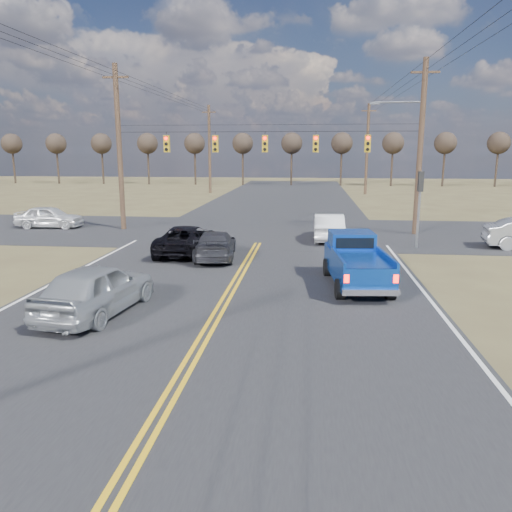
# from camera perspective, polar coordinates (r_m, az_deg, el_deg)

# --- Properties ---
(ground) EXTENTS (160.00, 160.00, 0.00)m
(ground) POSITION_cam_1_polar(r_m,az_deg,el_deg) (13.49, -6.03, -9.44)
(ground) COLOR brown
(ground) RESTS_ON ground
(road_main) EXTENTS (14.00, 120.00, 0.02)m
(road_main) POSITION_cam_1_polar(r_m,az_deg,el_deg) (22.96, -0.81, -0.37)
(road_main) COLOR #28282B
(road_main) RESTS_ON ground
(road_cross) EXTENTS (120.00, 12.00, 0.02)m
(road_cross) POSITION_cam_1_polar(r_m,az_deg,el_deg) (30.78, 1.00, 2.79)
(road_cross) COLOR #28282B
(road_cross) RESTS_ON ground
(signal_gantry) EXTENTS (19.60, 4.83, 10.00)m
(signal_gantry) POSITION_cam_1_polar(r_m,az_deg,el_deg) (30.13, 1.97, 12.26)
(signal_gantry) COLOR #473323
(signal_gantry) RESTS_ON ground
(utility_poles) EXTENTS (19.60, 58.32, 10.00)m
(utility_poles) POSITION_cam_1_polar(r_m,az_deg,el_deg) (29.39, 0.86, 12.59)
(utility_poles) COLOR #473323
(utility_poles) RESTS_ON ground
(treeline) EXTENTS (87.00, 117.80, 7.40)m
(treeline) POSITION_cam_1_polar(r_m,az_deg,el_deg) (39.33, 2.25, 13.12)
(treeline) COLOR #33261C
(treeline) RESTS_ON ground
(pickup_truck) EXTENTS (2.34, 5.07, 1.85)m
(pickup_truck) POSITION_cam_1_polar(r_m,az_deg,el_deg) (18.69, 11.36, -0.67)
(pickup_truck) COLOR black
(pickup_truck) RESTS_ON ground
(silver_suv) EXTENTS (2.53, 4.93, 1.61)m
(silver_suv) POSITION_cam_1_polar(r_m,az_deg,el_deg) (15.91, -17.77, -3.58)
(silver_suv) COLOR #A2A6AA
(silver_suv) RESTS_ON ground
(black_suv) EXTENTS (2.38, 5.04, 1.39)m
(black_suv) POSITION_cam_1_polar(r_m,az_deg,el_deg) (24.26, -7.94, 1.85)
(black_suv) COLOR black
(black_suv) RESTS_ON ground
(white_car_queue) EXTENTS (1.59, 4.53, 1.49)m
(white_car_queue) POSITION_cam_1_polar(r_m,az_deg,el_deg) (28.09, 8.30, 3.32)
(white_car_queue) COLOR silver
(white_car_queue) RESTS_ON ground
(dgrey_car_queue) EXTENTS (2.29, 4.59, 1.28)m
(dgrey_car_queue) POSITION_cam_1_polar(r_m,az_deg,el_deg) (23.07, -4.68, 1.27)
(dgrey_car_queue) COLOR #323237
(dgrey_car_queue) RESTS_ON ground
(cross_car_west) EXTENTS (1.90, 4.29, 1.44)m
(cross_car_west) POSITION_cam_1_polar(r_m,az_deg,el_deg) (34.85, -22.55, 4.15)
(cross_car_west) COLOR silver
(cross_car_west) RESTS_ON ground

